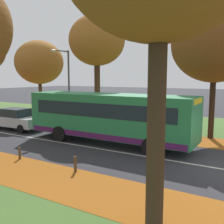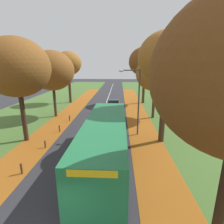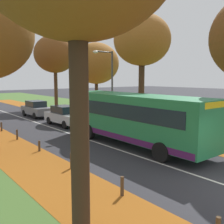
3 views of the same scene
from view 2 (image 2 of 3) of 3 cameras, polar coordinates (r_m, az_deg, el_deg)
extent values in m
cube|color=#476B2D|center=(26.63, -23.11, 0.10)|extent=(12.00, 90.00, 0.01)
cube|color=#9E5619|center=(19.56, -18.30, -4.57)|extent=(2.80, 60.00, 0.00)
cube|color=#476B2D|center=(25.01, 18.48, -0.37)|extent=(12.00, 90.00, 0.01)
cube|color=#9E5619|center=(18.46, 9.62, -5.17)|extent=(2.80, 60.00, 0.00)
cube|color=silver|center=(24.14, -3.00, -0.14)|extent=(0.12, 80.00, 0.01)
cylinder|color=#382619|center=(16.44, -26.90, -1.47)|extent=(0.38, 0.38, 4.21)
ellipsoid|color=brown|center=(15.90, -28.65, 12.63)|extent=(5.15, 5.15, 4.64)
cylinder|color=#422D1E|center=(23.02, -18.17, 3.12)|extent=(0.33, 0.33, 3.72)
ellipsoid|color=brown|center=(22.59, -18.98, 12.65)|extent=(5.25, 5.25, 4.72)
cylinder|color=#422D1E|center=(31.11, -13.63, 7.57)|extent=(0.45, 0.45, 4.99)
ellipsoid|color=#935B23|center=(30.87, -14.12, 15.18)|extent=(4.35, 4.35, 3.92)
cylinder|color=black|center=(7.60, 32.49, -22.10)|extent=(0.36, 0.36, 4.03)
cylinder|color=#422D1E|center=(14.98, 16.32, 0.06)|extent=(0.47, 0.47, 5.21)
ellipsoid|color=#935B23|center=(14.52, 17.61, 16.59)|extent=(4.46, 4.46, 4.02)
cylinder|color=#422D1E|center=(21.93, 13.42, 2.81)|extent=(0.33, 0.33, 3.66)
ellipsoid|color=#935B23|center=(21.48, 14.00, 12.09)|extent=(4.57, 4.57, 4.12)
cylinder|color=#422D1E|center=(30.37, 10.27, 7.52)|extent=(0.44, 0.44, 4.93)
ellipsoid|color=brown|center=(30.13, 10.67, 15.89)|extent=(5.23, 5.23, 4.71)
cylinder|color=#4C3823|center=(12.22, -27.47, -16.10)|extent=(0.12, 0.12, 0.69)
cylinder|color=#4C3823|center=(14.93, -21.00, -9.82)|extent=(0.12, 0.12, 0.59)
cylinder|color=#4C3823|center=(17.86, -16.77, -5.21)|extent=(0.12, 0.12, 0.66)
cylinder|color=#4C3823|center=(20.94, -13.71, -2.00)|extent=(0.12, 0.12, 0.67)
cylinder|color=#47474C|center=(15.90, 8.68, 2.82)|extent=(0.14, 0.14, 6.00)
cylinder|color=#47474C|center=(15.48, 6.08, 13.41)|extent=(1.60, 0.10, 0.10)
ellipsoid|color=silver|center=(15.46, 3.04, 13.28)|extent=(0.44, 0.28, 0.20)
cube|color=#237A47|center=(11.28, -2.15, -8.98)|extent=(2.56, 10.41, 2.50)
cube|color=#19232D|center=(6.72, -6.28, -24.24)|extent=(2.30, 0.11, 1.30)
cube|color=#19232D|center=(11.13, -2.17, -7.10)|extent=(2.59, 9.17, 0.80)
cube|color=#4C1951|center=(11.76, -2.10, -13.75)|extent=(2.58, 10.21, 0.32)
cube|color=yellow|center=(6.27, -6.51, -19.25)|extent=(1.75, 0.09, 0.28)
cylinder|color=black|center=(9.15, 4.20, -24.67)|extent=(0.31, 0.96, 0.96)
cylinder|color=black|center=(9.39, -11.84, -23.81)|extent=(0.31, 0.96, 0.96)
cylinder|color=black|center=(14.37, 3.67, -8.97)|extent=(0.31, 0.96, 0.96)
cylinder|color=black|center=(14.52, -5.86, -8.76)|extent=(0.31, 0.96, 0.96)
cube|color=#B7BABF|center=(19.27, -0.39, -2.00)|extent=(1.82, 4.25, 0.70)
cube|color=#19232D|center=(19.24, -0.39, -0.02)|extent=(1.50, 2.06, 0.60)
cylinder|color=black|center=(18.15, 2.00, -4.27)|extent=(0.24, 0.65, 0.64)
cylinder|color=black|center=(18.18, -2.95, -4.24)|extent=(0.24, 0.65, 0.64)
cylinder|color=black|center=(20.62, 1.86, -1.88)|extent=(0.24, 0.65, 0.64)
cylinder|color=black|center=(20.65, -2.48, -1.86)|extent=(0.24, 0.65, 0.64)
cube|color=slate|center=(25.09, 0.49, 2.04)|extent=(1.78, 4.23, 0.70)
cube|color=#19232D|center=(25.10, 0.50, 3.56)|extent=(1.48, 2.04, 0.60)
cylinder|color=black|center=(23.91, 2.31, 0.51)|extent=(0.23, 0.64, 0.64)
cylinder|color=black|center=(23.94, -1.43, 0.53)|extent=(0.23, 0.64, 0.64)
cylinder|color=black|center=(26.44, 2.23, 1.92)|extent=(0.23, 0.64, 0.64)
cylinder|color=black|center=(26.46, -1.16, 1.94)|extent=(0.23, 0.64, 0.64)
camera|label=1|loc=(14.55, -76.62, -5.98)|focal=42.00mm
camera|label=3|loc=(11.64, -88.46, -11.70)|focal=42.00mm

